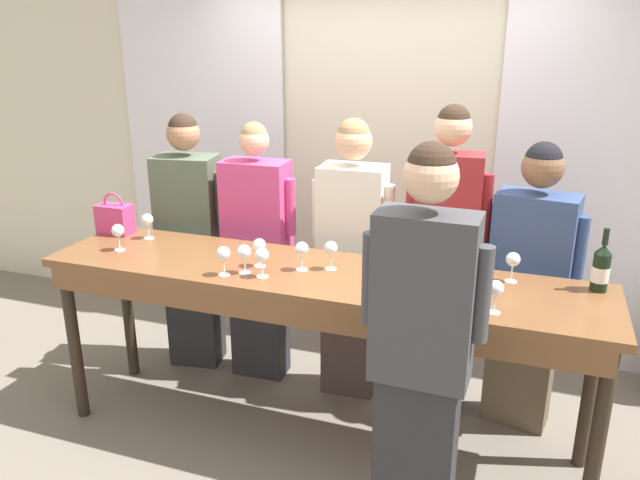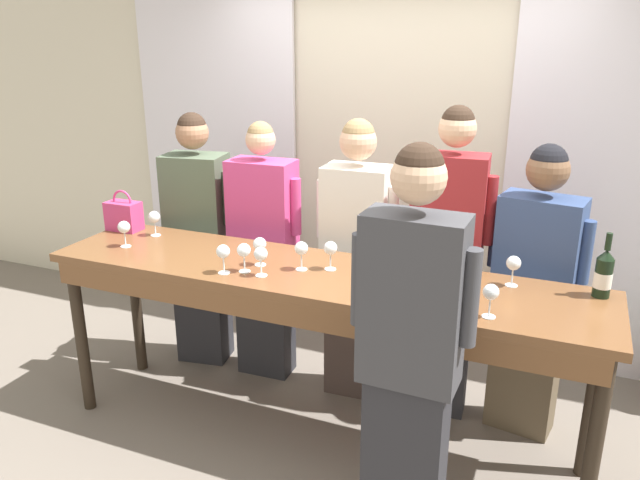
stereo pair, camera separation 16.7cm
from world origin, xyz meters
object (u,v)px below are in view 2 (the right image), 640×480
at_px(wine_bottle, 604,274).
at_px(wine_glass_back_left, 154,218).
at_px(wine_glass_by_bottle, 244,251).
at_px(wine_glass_front_mid, 261,255).
at_px(wine_glass_back_mid, 301,249).
at_px(guest_navy_coat, 534,290).
at_px(tasting_bar, 313,293).
at_px(wine_glass_front_right, 429,251).
at_px(guest_striped_shirt, 448,261).
at_px(guest_cream_sweater, 356,259).
at_px(host_pouring, 409,360).
at_px(wine_glass_back_right, 260,245).
at_px(handbag, 124,215).
at_px(guest_pink_top, 264,252).
at_px(wine_glass_center_left, 124,228).
at_px(wine_glass_front_left, 514,264).
at_px(wine_glass_center_mid, 491,293).
at_px(wine_glass_center_right, 223,252).
at_px(guest_olive_jacket, 199,239).
at_px(wine_glass_near_host, 330,249).

relative_size(wine_bottle, wine_glass_back_left, 2.02).
height_order(wine_glass_back_left, wine_glass_by_bottle, same).
bearing_deg(wine_glass_front_mid, wine_glass_back_mid, 45.46).
xyz_separation_m(wine_bottle, guest_navy_coat, (-0.31, 0.35, -0.27)).
relative_size(tasting_bar, wine_glass_front_right, 19.14).
bearing_deg(guest_striped_shirt, tasting_bar, -134.36).
distance_m(guest_cream_sweater, host_pouring, 1.34).
xyz_separation_m(wine_glass_back_left, wine_glass_back_right, (0.82, -0.20, 0.00)).
bearing_deg(wine_glass_back_mid, handbag, 171.22).
xyz_separation_m(guest_pink_top, guest_navy_coat, (1.65, -0.00, 0.00)).
distance_m(wine_glass_back_left, guest_pink_top, 0.72).
xyz_separation_m(wine_glass_center_left, guest_pink_top, (0.56, 0.63, -0.28)).
xyz_separation_m(wine_glass_front_left, wine_glass_back_right, (-1.27, -0.22, 0.00)).
height_order(wine_bottle, wine_glass_by_bottle, wine_bottle).
relative_size(wine_bottle, guest_pink_top, 0.19).
bearing_deg(wine_glass_center_mid, wine_glass_center_right, 179.83).
height_order(handbag, wine_glass_front_left, handbag).
bearing_deg(wine_glass_back_right, guest_navy_coat, 23.76).
relative_size(wine_glass_back_left, wine_glass_by_bottle, 1.00).
bearing_deg(wine_glass_front_left, guest_cream_sweater, 158.14).
height_order(wine_bottle, guest_striped_shirt, guest_striped_shirt).
relative_size(wine_bottle, guest_olive_jacket, 0.18).
bearing_deg(handbag, guest_striped_shirt, 10.80).
height_order(wine_glass_front_mid, guest_cream_sweater, guest_cream_sweater).
bearing_deg(host_pouring, wine_glass_center_mid, 58.60).
bearing_deg(guest_striped_shirt, wine_glass_back_left, -166.86).
bearing_deg(guest_navy_coat, wine_glass_center_right, -152.40).
distance_m(guest_pink_top, host_pouring, 1.73).
bearing_deg(wine_glass_front_mid, wine_bottle, 13.55).
bearing_deg(wine_glass_center_mid, wine_glass_by_bottle, 177.12).
bearing_deg(wine_glass_center_mid, tasting_bar, 168.71).
height_order(wine_glass_center_left, guest_cream_sweater, guest_cream_sweater).
bearing_deg(wine_glass_back_mid, host_pouring, -39.23).
bearing_deg(wine_glass_back_left, guest_cream_sweater, 19.07).
bearing_deg(wine_glass_back_mid, wine_glass_by_bottle, -151.94).
bearing_deg(wine_bottle, wine_glass_front_right, -179.94).
relative_size(wine_glass_front_mid, guest_cream_sweater, 0.09).
xyz_separation_m(tasting_bar, guest_cream_sweater, (0.03, 0.59, -0.01)).
height_order(wine_glass_front_right, guest_olive_jacket, guest_olive_jacket).
bearing_deg(wine_glass_back_right, wine_glass_front_left, 9.95).
bearing_deg(wine_glass_by_bottle, wine_glass_front_mid, -9.24).
bearing_deg(handbag, wine_glass_front_left, -0.06).
bearing_deg(guest_striped_shirt, wine_glass_center_left, -160.03).
height_order(wine_glass_center_left, guest_striped_shirt, guest_striped_shirt).
bearing_deg(guest_striped_shirt, guest_cream_sweater, -180.00).
distance_m(wine_bottle, wine_glass_front_right, 0.82).
bearing_deg(wine_glass_center_mid, guest_olive_jacket, 158.77).
height_order(wine_bottle, guest_olive_jacket, guest_olive_jacket).
xyz_separation_m(wine_glass_front_right, wine_glass_near_host, (-0.48, -0.17, 0.00)).
xyz_separation_m(tasting_bar, wine_glass_back_right, (-0.30, -0.00, 0.23)).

